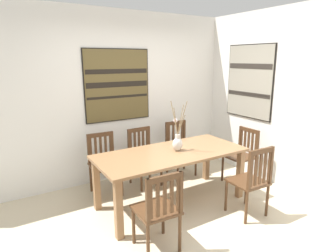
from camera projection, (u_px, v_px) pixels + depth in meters
ground_plane at (192, 224)px, 3.46m from camera, size 6.40×6.40×0.03m
wall_back at (127, 96)px, 4.67m from camera, size 6.40×0.12×2.70m
wall_side at (297, 102)px, 4.10m from camera, size 0.12×6.40×2.70m
dining_table at (171, 159)px, 3.80m from camera, size 2.01×0.91×0.74m
centerpiece_vase at (177, 141)px, 3.80m from camera, size 0.22×0.20×0.68m
chair_0 at (242, 154)px, 4.53m from camera, size 0.43×0.43×0.87m
chair_1 at (179, 147)px, 4.87m from camera, size 0.43×0.43×0.91m
chair_2 at (143, 155)px, 4.47m from camera, size 0.44×0.44×0.89m
chair_3 at (104, 162)px, 4.16m from camera, size 0.44×0.44×0.89m
chair_4 at (251, 180)px, 3.51m from camera, size 0.43×0.43×0.93m
chair_5 at (159, 209)px, 2.85m from camera, size 0.44×0.44×0.89m
painting_on_back_wall at (118, 85)px, 4.48m from camera, size 1.08×0.05×1.14m
painting_on_side_wall at (250, 82)px, 4.72m from camera, size 0.05×0.97×1.21m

